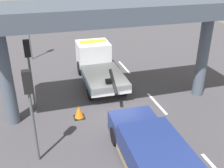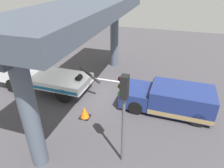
{
  "view_description": "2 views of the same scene",
  "coord_description": "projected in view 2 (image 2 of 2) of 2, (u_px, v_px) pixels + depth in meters",
  "views": [
    {
      "loc": [
        -12.4,
        3.9,
        7.88
      ],
      "look_at": [
        -0.08,
        0.24,
        1.7
      ],
      "focal_mm": 42.49,
      "sensor_mm": 36.0,
      "label": 1
    },
    {
      "loc": [
        -4.42,
        10.39,
        7.23
      ],
      "look_at": [
        -1.12,
        -0.13,
        1.12
      ],
      "focal_mm": 32.18,
      "sensor_mm": 36.0,
      "label": 2
    }
  ],
  "objects": [
    {
      "name": "traffic_light_near",
      "position": [
        123.0,
        103.0,
        7.42
      ],
      "size": [
        0.39,
        0.32,
        4.15
      ],
      "color": "#515456",
      "rests_on": "ground"
    },
    {
      "name": "overpass_structure",
      "position": [
        85.0,
        17.0,
        10.93
      ],
      "size": [
        3.6,
        13.06,
        5.9
      ],
      "color": "#4C5666",
      "rests_on": "ground"
    },
    {
      "name": "lane_stripe_east",
      "position": [
        41.0,
        70.0,
        17.04
      ],
      "size": [
        2.6,
        0.16,
        0.01
      ],
      "primitive_type": "cube",
      "color": "silver",
      "rests_on": "ground"
    },
    {
      "name": "traffic_cone_orange",
      "position": [
        85.0,
        112.0,
        11.33
      ],
      "size": [
        0.58,
        0.58,
        0.69
      ],
      "color": "orange",
      "rests_on": "ground"
    },
    {
      "name": "lane_stripe_west",
      "position": [
        190.0,
        92.0,
        13.9
      ],
      "size": [
        2.6,
        0.16,
        0.01
      ],
      "primitive_type": "cube",
      "color": "silver",
      "rests_on": "ground"
    },
    {
      "name": "towed_van_green",
      "position": [
        171.0,
        99.0,
        11.71
      ],
      "size": [
        5.24,
        2.31,
        1.58
      ],
      "color": "navy",
      "rests_on": "ground"
    },
    {
      "name": "ground_plane",
      "position": [
        95.0,
        98.0,
        13.36
      ],
      "size": [
        60.0,
        40.0,
        0.1
      ],
      "primitive_type": "cube",
      "color": "#423F44"
    },
    {
      "name": "tow_truck_white",
      "position": [
        36.0,
        72.0,
        13.91
      ],
      "size": [
        7.28,
        2.53,
        2.46
      ],
      "color": "white",
      "rests_on": "ground"
    },
    {
      "name": "traffic_light_far",
      "position": [
        22.0,
        86.0,
        8.63
      ],
      "size": [
        0.39,
        0.32,
        4.04
      ],
      "color": "#515456",
      "rests_on": "ground"
    },
    {
      "name": "lane_stripe_mid",
      "position": [
        108.0,
        80.0,
        15.47
      ],
      "size": [
        2.6,
        0.16,
        0.01
      ],
      "primitive_type": "cube",
      "color": "silver",
      "rests_on": "ground"
    }
  ]
}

